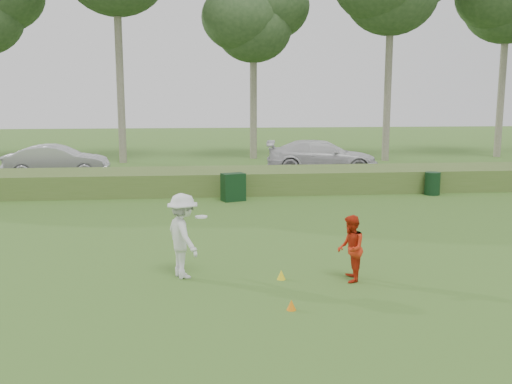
{
  "coord_description": "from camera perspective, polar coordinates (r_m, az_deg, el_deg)",
  "views": [
    {
      "loc": [
        -1.65,
        -11.6,
        3.95
      ],
      "look_at": [
        0.0,
        4.0,
        1.3
      ],
      "focal_mm": 40.0,
      "sensor_mm": 36.0,
      "label": 1
    }
  ],
  "objects": [
    {
      "name": "car_mid",
      "position": [
        28.93,
        -19.27,
        2.91
      ],
      "size": [
        4.85,
        1.85,
        1.58
      ],
      "primitive_type": "imported",
      "rotation": [
        0.0,
        0.0,
        1.61
      ],
      "color": "#B6B6BA",
      "rests_on": "park_road"
    },
    {
      "name": "car_right",
      "position": [
        29.5,
        6.61,
        3.56
      ],
      "size": [
        5.97,
        3.21,
        1.64
      ],
      "primitive_type": "imported",
      "rotation": [
        0.0,
        0.0,
        1.4
      ],
      "color": "silver",
      "rests_on": "park_road"
    },
    {
      "name": "ground",
      "position": [
        12.37,
        1.97,
        -9.05
      ],
      "size": [
        120.0,
        120.0,
        0.0
      ],
      "primitive_type": "plane",
      "color": "#356120",
      "rests_on": "ground"
    },
    {
      "name": "cone_yellow",
      "position": [
        12.55,
        2.54,
        -8.27
      ],
      "size": [
        0.19,
        0.19,
        0.21
      ],
      "primitive_type": "cone",
      "color": "yellow",
      "rests_on": "ground"
    },
    {
      "name": "player_red",
      "position": [
        12.44,
        9.44,
        -5.6
      ],
      "size": [
        0.67,
        0.79,
        1.44
      ],
      "primitive_type": "imported",
      "rotation": [
        0.0,
        0.0,
        -1.77
      ],
      "color": "red",
      "rests_on": "ground"
    },
    {
      "name": "tree_4",
      "position": [
        36.58,
        -0.26,
        16.89
      ],
      "size": [
        6.24,
        6.24,
        11.5
      ],
      "color": "gray",
      "rests_on": "ground"
    },
    {
      "name": "cone_orange",
      "position": [
        10.86,
        3.55,
        -11.2
      ],
      "size": [
        0.18,
        0.18,
        0.2
      ],
      "primitive_type": "cone",
      "color": "orange",
      "rests_on": "ground"
    },
    {
      "name": "reed_strip",
      "position": [
        23.92,
        -2.01,
        1.17
      ],
      "size": [
        80.0,
        3.0,
        0.9
      ],
      "primitive_type": "cube",
      "color": "#466428",
      "rests_on": "ground"
    },
    {
      "name": "park_road",
      "position": [
        28.92,
        -2.7,
        1.79
      ],
      "size": [
        80.0,
        6.0,
        0.06
      ],
      "primitive_type": "cube",
      "color": "#2D2D2D",
      "rests_on": "ground"
    },
    {
      "name": "utility_cabinet",
      "position": [
        21.66,
        -2.29,
        0.49
      ],
      "size": [
        0.97,
        0.78,
        1.06
      ],
      "primitive_type": "cube",
      "rotation": [
        0.0,
        0.0,
        0.34
      ],
      "color": "black",
      "rests_on": "ground"
    },
    {
      "name": "player_white",
      "position": [
        12.58,
        -7.3,
        -4.37
      ],
      "size": [
        1.11,
        1.38,
        1.87
      ],
      "rotation": [
        0.0,
        0.0,
        1.98
      ],
      "color": "silver",
      "rests_on": "ground"
    },
    {
      "name": "trash_bin",
      "position": [
        24.05,
        17.22,
        0.82
      ],
      "size": [
        0.77,
        0.77,
        0.92
      ],
      "primitive_type": "cylinder",
      "rotation": [
        0.0,
        0.0,
        0.31
      ],
      "color": "black",
      "rests_on": "ground"
    }
  ]
}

